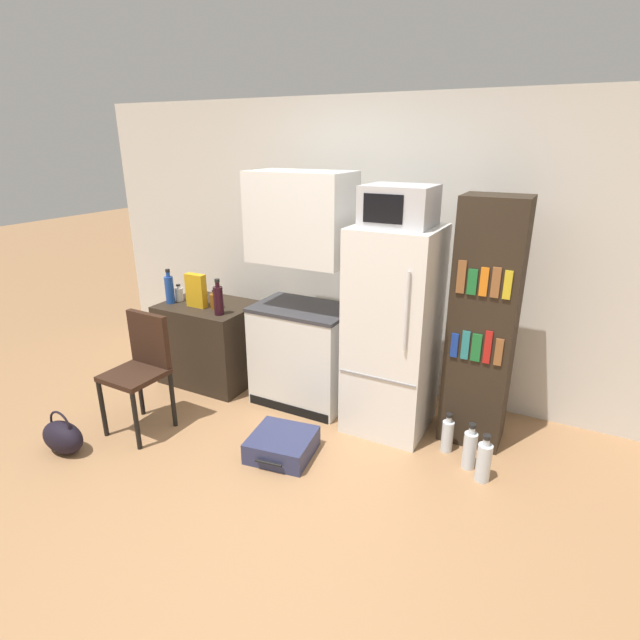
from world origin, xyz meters
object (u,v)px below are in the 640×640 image
Objects in this scene: suitcase_large_flat at (282,445)px; water_bottle_middle at (484,461)px; refrigerator at (393,332)px; handbag at (63,437)px; kitchen_hutch at (302,302)px; microwave at (399,206)px; bottle_wine_dark at (218,300)px; chair at (142,362)px; water_bottle_front at (470,449)px; side_table at (211,342)px; bottle_blue_soda at (169,289)px; bottle_milk_white at (179,294)px; cereal_box at (196,291)px; water_bottle_back at (447,435)px; bookshelf at (483,326)px; bottle_amber_beer at (215,301)px.

water_bottle_middle is at bearing 7.53° from suitcase_large_flat.
handbag is at bearing -143.23° from refrigerator.
kitchen_hutch reaches higher than water_bottle_middle.
microwave is 1.73m from bottle_wine_dark.
water_bottle_front is (2.38, 0.64, -0.41)m from chair.
handbag is 2.92m from water_bottle_front.
bottle_blue_soda is (-0.32, -0.13, 0.51)m from side_table.
water_bottle_front is at bearing -4.49° from bottle_milk_white.
handbag is (-0.16, -1.35, -0.78)m from cereal_box.
handbag is 1.17× the size of water_bottle_back.
refrigerator is 0.85m from water_bottle_back.
water_bottle_middle is (0.18, -0.50, -0.77)m from bookshelf.
microwave reaches higher than bottle_amber_beer.
bookshelf is (2.39, 0.14, 0.54)m from side_table.
bottle_milk_white is 0.53× the size of cereal_box.
side_table is 1.74× the size of microwave.
suitcase_large_flat is (-0.54, -0.75, -0.72)m from refrigerator.
water_bottle_middle is (2.78, 1.10, 0.02)m from handbag.
bookshelf reaches higher than handbag.
bookshelf is 2.44m from cereal_box.
bottle_blue_soda reaches higher than bottle_milk_white.
bookshelf is 5.94× the size of water_bottle_back.
suitcase_large_flat is at bearing -142.90° from bookshelf.
bookshelf reaches higher than bottle_amber_beer.
chair is (0.08, -0.90, 0.18)m from side_table.
suitcase_large_flat is 1.38× the size of handbag.
side_table is 2.23m from microwave.
side_table is 0.43× the size of kitchen_hutch.
bookshelf is at bearing 3.84° from kitchen_hutch.
bottle_amber_beer is 2.55m from water_bottle_middle.
cereal_box is at bearing -171.71° from kitchen_hutch.
side_table reaches higher than water_bottle_middle.
bottle_milk_white is at bearing 177.73° from bottle_amber_beer.
bottle_amber_beer is at bearing -174.82° from bookshelf.
bottle_wine_dark is 0.60m from bottle_blue_soda.
bottle_amber_beer is 0.19m from cereal_box.
side_table is 2.49m from water_bottle_front.
kitchen_hutch is 1.71m from water_bottle_front.
bottle_blue_soda is (-2.09, -0.15, 0.09)m from refrigerator.
microwave is 0.96× the size of suitcase_large_flat.
microwave is 0.26× the size of bookshelf.
kitchen_hutch is 1.17m from suitcase_large_flat.
bookshelf is at bearing 5.68° from cereal_box.
refrigerator is 2.10m from bottle_blue_soda.
suitcase_large_flat is at bearing -164.24° from water_bottle_middle.
bottle_wine_dark reaches higher than bottle_milk_white.
microwave is at bearing -2.27° from kitchen_hutch.
kitchen_hutch is at bearing 177.83° from refrigerator.
cereal_box is (0.26, -0.05, 0.08)m from bottle_milk_white.
bookshelf reaches higher than bottle_blue_soda.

